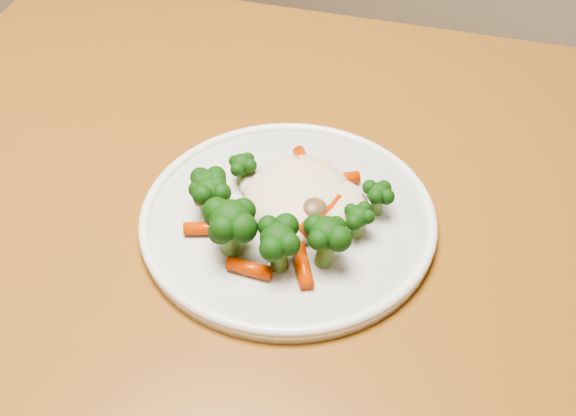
# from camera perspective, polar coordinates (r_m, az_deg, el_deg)

# --- Properties ---
(dining_table) EXTENTS (1.30, 1.07, 0.75)m
(dining_table) POSITION_cam_1_polar(r_m,az_deg,el_deg) (0.73, 7.84, -8.26)
(dining_table) COLOR brown
(dining_table) RESTS_ON ground
(plate) EXTENTS (0.26, 0.26, 0.01)m
(plate) POSITION_cam_1_polar(r_m,az_deg,el_deg) (0.65, 0.00, -0.93)
(plate) COLOR white
(plate) RESTS_ON dining_table
(meal) EXTENTS (0.17, 0.17, 0.05)m
(meal) POSITION_cam_1_polar(r_m,az_deg,el_deg) (0.62, -0.85, 0.06)
(meal) COLOR beige
(meal) RESTS_ON plate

